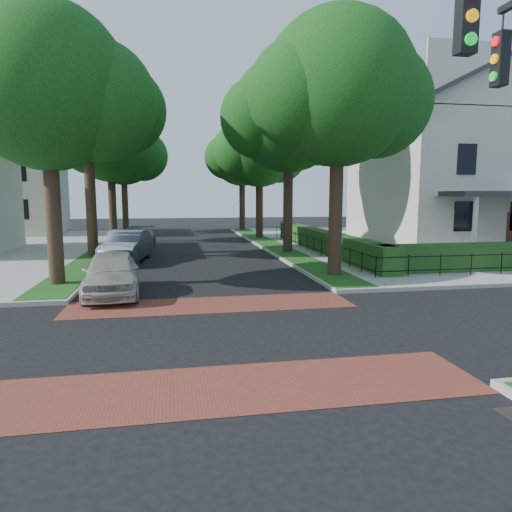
% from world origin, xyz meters
% --- Properties ---
extents(ground, '(120.00, 120.00, 0.00)m').
position_xyz_m(ground, '(0.00, 0.00, 0.00)').
color(ground, black).
rests_on(ground, ground).
extents(sidewalk_ne, '(30.00, 30.00, 0.15)m').
position_xyz_m(sidewalk_ne, '(19.50, 19.00, 0.07)').
color(sidewalk_ne, gray).
rests_on(sidewalk_ne, ground).
extents(crosswalk_far, '(9.00, 2.20, 0.01)m').
position_xyz_m(crosswalk_far, '(0.00, 3.20, 0.01)').
color(crosswalk_far, maroon).
rests_on(crosswalk_far, ground).
extents(crosswalk_near, '(9.00, 2.20, 0.01)m').
position_xyz_m(crosswalk_near, '(0.00, -3.20, 0.01)').
color(crosswalk_near, maroon).
rests_on(crosswalk_near, ground).
extents(grass_strip_ne, '(1.60, 29.80, 0.02)m').
position_xyz_m(grass_strip_ne, '(5.40, 19.10, 0.16)').
color(grass_strip_ne, '#1A4A15').
rests_on(grass_strip_ne, sidewalk_ne).
extents(grass_strip_nw, '(1.60, 29.80, 0.02)m').
position_xyz_m(grass_strip_nw, '(-5.40, 19.10, 0.16)').
color(grass_strip_nw, '#1A4A15').
rests_on(grass_strip_nw, sidewalk_nw).
extents(tree_right_near, '(7.75, 6.67, 10.66)m').
position_xyz_m(tree_right_near, '(5.60, 7.24, 7.63)').
color(tree_right_near, black).
rests_on(tree_right_near, sidewalk_ne).
extents(tree_right_mid, '(8.25, 7.09, 11.22)m').
position_xyz_m(tree_right_mid, '(5.61, 15.25, 7.99)').
color(tree_right_mid, black).
rests_on(tree_right_mid, sidewalk_ne).
extents(tree_right_far, '(7.25, 6.23, 9.74)m').
position_xyz_m(tree_right_far, '(5.60, 24.22, 6.91)').
color(tree_right_far, black).
rests_on(tree_right_far, sidewalk_ne).
extents(tree_right_back, '(7.50, 6.45, 10.20)m').
position_xyz_m(tree_right_back, '(5.60, 33.23, 7.27)').
color(tree_right_back, black).
rests_on(tree_right_back, sidewalk_ne).
extents(tree_left_near, '(7.50, 6.45, 10.20)m').
position_xyz_m(tree_left_near, '(-5.40, 7.23, 7.27)').
color(tree_left_near, black).
rests_on(tree_left_near, sidewalk_nw).
extents(tree_left_mid, '(8.00, 6.88, 11.48)m').
position_xyz_m(tree_left_mid, '(-5.39, 15.24, 8.34)').
color(tree_left_mid, black).
rests_on(tree_left_mid, sidewalk_nw).
extents(tree_left_far, '(7.00, 6.02, 9.86)m').
position_xyz_m(tree_left_far, '(-5.40, 24.22, 7.12)').
color(tree_left_far, black).
rests_on(tree_left_far, sidewalk_nw).
extents(tree_left_back, '(7.75, 6.66, 10.44)m').
position_xyz_m(tree_left_back, '(-5.40, 33.24, 7.41)').
color(tree_left_back, black).
rests_on(tree_left_back, sidewalk_nw).
extents(hedge_main_road, '(1.00, 18.00, 1.20)m').
position_xyz_m(hedge_main_road, '(7.70, 15.00, 0.75)').
color(hedge_main_road, '#1E3E15').
rests_on(hedge_main_road, sidewalk_ne).
extents(fence_main_road, '(0.06, 18.00, 0.90)m').
position_xyz_m(fence_main_road, '(6.90, 15.00, 0.60)').
color(fence_main_road, black).
rests_on(fence_main_road, sidewalk_ne).
extents(house_victorian, '(13.00, 13.05, 12.48)m').
position_xyz_m(house_victorian, '(17.51, 15.92, 6.02)').
color(house_victorian, beige).
rests_on(house_victorian, sidewalk_ne).
extents(house_left_far, '(10.00, 9.00, 10.14)m').
position_xyz_m(house_left_far, '(-15.49, 31.99, 5.04)').
color(house_left_far, beige).
rests_on(house_left_far, sidewalk_nw).
extents(parked_car_front, '(2.16, 4.68, 1.55)m').
position_xyz_m(parked_car_front, '(-3.29, 5.31, 0.78)').
color(parked_car_front, '#BDB6AA').
rests_on(parked_car_front, ground).
extents(parked_car_middle, '(2.49, 5.27, 1.67)m').
position_xyz_m(parked_car_middle, '(-3.54, 13.42, 0.83)').
color(parked_car_middle, '#222A33').
rests_on(parked_car_middle, ground).
extents(parked_car_rear, '(2.77, 5.11, 1.41)m').
position_xyz_m(parked_car_rear, '(-3.60, 19.05, 0.70)').
color(parked_car_rear, slate).
rests_on(parked_car_rear, ground).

